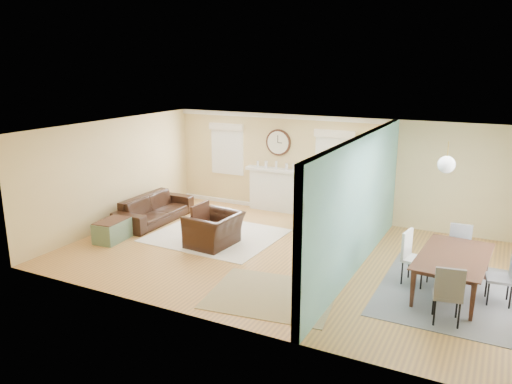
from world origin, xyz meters
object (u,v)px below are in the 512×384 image
at_px(sofa, 155,209).
at_px(credenza, 361,222).
at_px(dining_table, 454,275).
at_px(eames_chair, 214,230).
at_px(green_chair, 316,213).

bearing_deg(sofa, credenza, -78.80).
bearing_deg(credenza, sofa, -167.76).
distance_m(sofa, dining_table, 7.22).
xyz_separation_m(eames_chair, credenza, (2.72, 1.87, 0.04)).
xyz_separation_m(sofa, credenza, (4.96, 1.08, 0.07)).
bearing_deg(dining_table, eames_chair, 92.17).
height_order(sofa, dining_table, dining_table).
relative_size(green_chair, credenza, 0.57).
bearing_deg(dining_table, green_chair, 59.00).
height_order(eames_chair, credenza, credenza).
bearing_deg(eames_chair, dining_table, 92.70).
xyz_separation_m(green_chair, dining_table, (3.40, -2.34, -0.01)).
xyz_separation_m(credenza, dining_table, (2.20, -1.99, -0.05)).
height_order(sofa, green_chair, green_chair).
xyz_separation_m(sofa, eames_chair, (2.24, -0.79, 0.03)).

